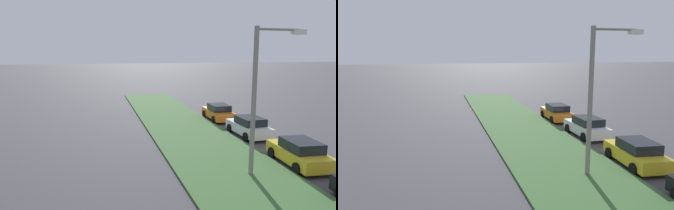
% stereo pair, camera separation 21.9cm
% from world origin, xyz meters
% --- Properties ---
extents(grass_median, '(60.00, 6.00, 0.12)m').
position_xyz_m(grass_median, '(10.00, 7.19, 0.06)').
color(grass_median, '#3D6633').
rests_on(grass_median, ground).
extents(parked_car_yellow, '(4.39, 2.19, 1.47)m').
position_xyz_m(parked_car_yellow, '(9.92, 3.12, 0.72)').
color(parked_car_yellow, gold).
rests_on(parked_car_yellow, ground).
extents(parked_car_white, '(4.35, 2.11, 1.47)m').
position_xyz_m(parked_car_white, '(16.29, 3.01, 0.72)').
color(parked_car_white, silver).
rests_on(parked_car_white, ground).
extents(parked_car_orange, '(4.33, 2.09, 1.47)m').
position_xyz_m(parked_car_orange, '(22.13, 3.17, 0.72)').
color(parked_car_orange, orange).
rests_on(parked_car_orange, ground).
extents(streetlight, '(0.55, 2.87, 7.50)m').
position_xyz_m(streetlight, '(9.07, 6.13, 4.39)').
color(streetlight, gray).
rests_on(streetlight, ground).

